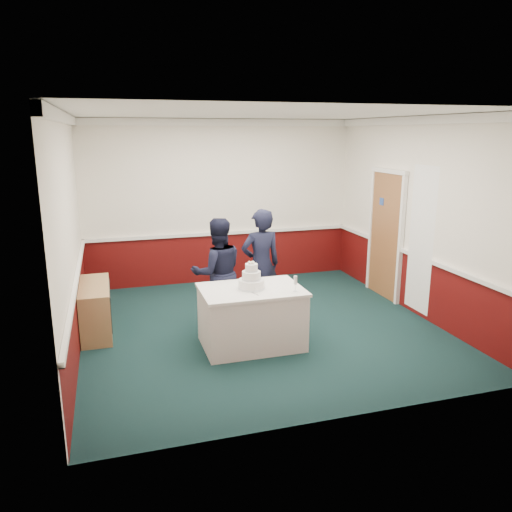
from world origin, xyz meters
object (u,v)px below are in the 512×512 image
object	(u,v)px
cake_table	(251,317)
person_man	(218,273)
sideboard	(96,309)
person_woman	(261,265)
champagne_flute	(295,281)
wedding_cake	(251,280)
cake_knife	(254,293)

from	to	relation	value
cake_table	person_man	xyz separation A→B (m)	(-0.27, 0.83, 0.40)
sideboard	person_man	size ratio (longest dim) A/B	0.75
sideboard	person_man	world-z (taller)	person_man
sideboard	person_woman	distance (m)	2.44
cake_table	person_man	world-z (taller)	person_man
champagne_flute	wedding_cake	bearing A→B (deg)	150.75
wedding_cake	cake_knife	xyz separation A→B (m)	(-0.03, -0.20, -0.11)
cake_table	cake_knife	world-z (taller)	cake_knife
sideboard	cake_table	bearing A→B (deg)	-28.02
wedding_cake	person_man	xyz separation A→B (m)	(-0.27, 0.83, -0.10)
sideboard	cake_table	xyz separation A→B (m)	(1.97, -1.05, 0.05)
wedding_cake	cake_knife	distance (m)	0.23
person_woman	cake_knife	bearing A→B (deg)	64.01
cake_table	wedding_cake	size ratio (longest dim) A/B	3.63
sideboard	person_man	xyz separation A→B (m)	(1.71, -0.23, 0.45)
person_man	champagne_flute	bearing A→B (deg)	124.13
cake_table	person_man	distance (m)	0.95
sideboard	cake_knife	distance (m)	2.35
sideboard	wedding_cake	world-z (taller)	wedding_cake
cake_table	champagne_flute	xyz separation A→B (m)	(0.50, -0.28, 0.53)
cake_table	cake_knife	bearing A→B (deg)	-98.53
cake_knife	person_man	size ratio (longest dim) A/B	0.14
cake_table	sideboard	bearing A→B (deg)	151.98
wedding_cake	champagne_flute	size ratio (longest dim) A/B	1.78
sideboard	cake_table	size ratio (longest dim) A/B	0.91
sideboard	cake_table	distance (m)	2.24
cake_knife	person_woman	xyz separation A→B (m)	(0.44, 1.11, 0.05)
wedding_cake	person_man	bearing A→B (deg)	107.84
person_woman	cake_table	bearing A→B (deg)	61.38
cake_table	cake_knife	size ratio (longest dim) A/B	6.00
cake_knife	person_man	bearing A→B (deg)	84.94
cake_knife	champagne_flute	world-z (taller)	champagne_flute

